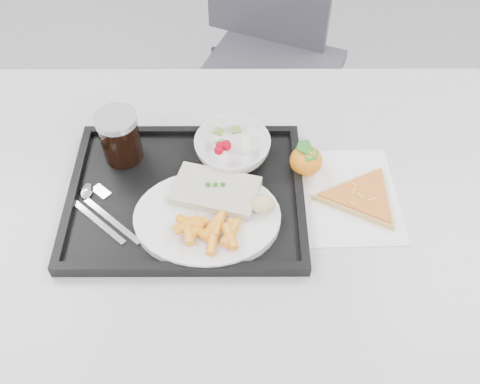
# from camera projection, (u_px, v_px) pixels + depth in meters

# --- Properties ---
(table) EXTENTS (1.20, 0.80, 0.75)m
(table) POSITION_uv_depth(u_px,v_px,m) (230.00, 218.00, 1.09)
(table) COLOR #A4A4A6
(table) RESTS_ON ground
(chair) EXTENTS (0.55, 0.56, 0.93)m
(chair) POSITION_uv_depth(u_px,v_px,m) (268.00, 39.00, 1.73)
(chair) COLOR #35353C
(chair) RESTS_ON ground
(tray) EXTENTS (0.45, 0.35, 0.03)m
(tray) POSITION_uv_depth(u_px,v_px,m) (187.00, 196.00, 1.03)
(tray) COLOR black
(tray) RESTS_ON table
(dinner_plate) EXTENTS (0.27, 0.27, 0.02)m
(dinner_plate) POSITION_uv_depth(u_px,v_px,m) (207.00, 218.00, 0.98)
(dinner_plate) COLOR white
(dinner_plate) RESTS_ON tray
(fish_fillet) EXTENTS (0.18, 0.13, 0.03)m
(fish_fillet) POSITION_uv_depth(u_px,v_px,m) (216.00, 191.00, 1.00)
(fish_fillet) COLOR beige
(fish_fillet) RESTS_ON dinner_plate
(bread_roll) EXTENTS (0.06, 0.05, 0.03)m
(bread_roll) POSITION_uv_depth(u_px,v_px,m) (263.00, 204.00, 0.97)
(bread_roll) COLOR #E6B98A
(bread_roll) RESTS_ON dinner_plate
(salad_bowl) EXTENTS (0.15, 0.15, 0.05)m
(salad_bowl) POSITION_uv_depth(u_px,v_px,m) (233.00, 148.00, 1.07)
(salad_bowl) COLOR white
(salad_bowl) RESTS_ON tray
(cola_glass) EXTENTS (0.08, 0.08, 0.11)m
(cola_glass) POSITION_uv_depth(u_px,v_px,m) (120.00, 136.00, 1.05)
(cola_glass) COLOR black
(cola_glass) RESTS_ON tray
(cutlery) EXTENTS (0.15, 0.15, 0.01)m
(cutlery) POSITION_uv_depth(u_px,v_px,m) (98.00, 208.00, 1.00)
(cutlery) COLOR silver
(cutlery) RESTS_ON tray
(napkin) EXTENTS (0.26, 0.25, 0.00)m
(napkin) POSITION_uv_depth(u_px,v_px,m) (333.00, 196.00, 1.04)
(napkin) COLOR white
(napkin) RESTS_ON table
(tangerine) EXTENTS (0.07, 0.07, 0.07)m
(tangerine) POSITION_uv_depth(u_px,v_px,m) (306.00, 161.00, 1.05)
(tangerine) COLOR #FC6108
(tangerine) RESTS_ON napkin
(pizza_slice) EXTENTS (0.20, 0.20, 0.02)m
(pizza_slice) POSITION_uv_depth(u_px,v_px,m) (362.00, 197.00, 1.03)
(pizza_slice) COLOR tan
(pizza_slice) RESTS_ON napkin
(carrot_pile) EXTENTS (0.12, 0.09, 0.03)m
(carrot_pile) POSITION_uv_depth(u_px,v_px,m) (210.00, 231.00, 0.94)
(carrot_pile) COLOR orange
(carrot_pile) RESTS_ON dinner_plate
(salad_contents) EXTENTS (0.08, 0.08, 0.02)m
(salad_contents) POSITION_uv_depth(u_px,v_px,m) (237.00, 145.00, 1.06)
(salad_contents) COLOR #A20013
(salad_contents) RESTS_ON salad_bowl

